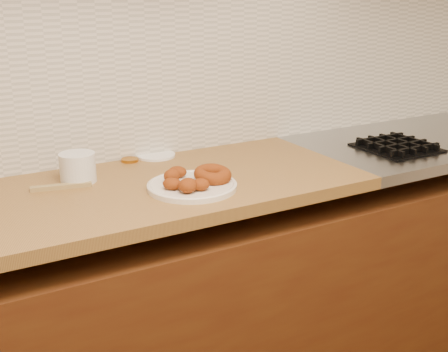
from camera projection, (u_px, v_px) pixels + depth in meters
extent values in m
cube|color=#C3B299|center=(158.00, 28.00, 1.95)|extent=(4.00, 0.02, 2.70)
cube|color=#4D290F|center=(202.00, 312.00, 1.99)|extent=(3.60, 0.60, 0.77)
cube|color=#9EA0A5|center=(442.00, 138.00, 2.37)|extent=(1.30, 0.62, 0.04)
cube|color=beige|center=(161.00, 72.00, 1.98)|extent=(3.60, 0.02, 0.60)
cube|color=black|center=(397.00, 148.00, 2.14)|extent=(0.26, 0.26, 0.01)
cube|color=black|center=(379.00, 147.00, 2.09)|extent=(0.01, 0.24, 0.02)
cube|color=black|center=(415.00, 150.00, 2.06)|extent=(0.24, 0.01, 0.02)
cube|color=black|center=(391.00, 145.00, 2.12)|extent=(0.01, 0.24, 0.02)
cube|color=black|center=(403.00, 146.00, 2.11)|extent=(0.24, 0.01, 0.02)
cube|color=black|center=(403.00, 143.00, 2.14)|extent=(0.01, 0.24, 0.02)
cube|color=black|center=(391.00, 142.00, 2.16)|extent=(0.24, 0.01, 0.02)
cube|color=black|center=(414.00, 141.00, 2.17)|extent=(0.01, 0.24, 0.02)
cube|color=black|center=(380.00, 139.00, 2.21)|extent=(0.24, 0.01, 0.02)
cylinder|color=white|center=(192.00, 186.00, 1.70)|extent=(0.27, 0.27, 0.02)
torus|color=#7B350A|center=(212.00, 174.00, 1.72)|extent=(0.16, 0.16, 0.05)
ellipsoid|color=#7B350A|center=(172.00, 176.00, 1.70)|extent=(0.06, 0.05, 0.04)
ellipsoid|color=#7B350A|center=(172.00, 184.00, 1.65)|extent=(0.07, 0.07, 0.04)
ellipsoid|color=#7B350A|center=(188.00, 185.00, 1.62)|extent=(0.08, 0.08, 0.04)
ellipsoid|color=#7B350A|center=(200.00, 185.00, 1.64)|extent=(0.07, 0.07, 0.04)
ellipsoid|color=#7B350A|center=(178.00, 172.00, 1.75)|extent=(0.08, 0.08, 0.04)
cylinder|color=silver|center=(78.00, 168.00, 1.75)|extent=(0.13, 0.13, 0.09)
cylinder|color=white|center=(156.00, 155.00, 2.03)|extent=(0.16, 0.16, 0.01)
cylinder|color=#B0711C|center=(130.00, 160.00, 1.97)|extent=(0.08, 0.08, 0.01)
cube|color=#967E4A|center=(61.00, 187.00, 1.70)|extent=(0.18, 0.06, 0.01)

